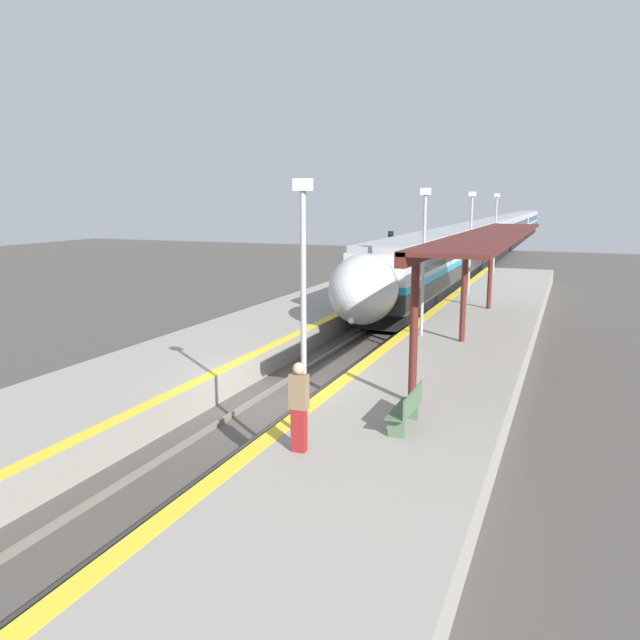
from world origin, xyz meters
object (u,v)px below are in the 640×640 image
Objects in this scene: train at (498,234)px; lamppost_mid at (424,252)px; lamppost_far at (471,236)px; lamppost_near at (303,294)px; lamppost_farthest at (495,228)px; railway_signal at (390,257)px; person_waiting at (299,405)px; platform_bench at (408,408)px.

lamppost_mid reaches higher than train.
train is at bearing 94.03° from lamppost_far.
lamppost_near is 32.66m from lamppost_farthest.
train is 46.59m from lamppost_mid.
lamppost_farthest is at bearing 90.00° from lamppost_mid.
lamppost_near is 1.00× the size of lamppost_far.
train is 33.13m from railway_signal.
lamppost_mid is 21.77m from lamppost_farthest.
person_waiting is at bearing -89.44° from lamppost_far.
lamppost_near is (-1.91, -1.28, 2.58)m from platform_bench.
lamppost_farthest reaches higher than train.
railway_signal is at bearing 110.42° from lamppost_mid.
railway_signal is at bearing -121.06° from lamppost_farthest.
lamppost_far is at bearing 95.32° from platform_bench.
train is at bearing 94.50° from platform_bench.
lamppost_near reaches higher than train.
railway_signal is 0.74× the size of lamppost_mid.
lamppost_farthest is at bearing 93.48° from platform_bench.
lamppost_farthest is (0.00, 21.77, 0.00)m from lamppost_mid.
lamppost_near is (2.51, -57.38, 1.67)m from train.
lamppost_farthest reaches higher than person_waiting.
lamppost_farthest reaches higher than railway_signal.
platform_bench is 24.11m from railway_signal.
lamppost_near is at bearing -78.37° from railway_signal.
person_waiting is 0.34× the size of lamppost_farthest.
train is at bearing 85.67° from railway_signal.
lamppost_mid is (5.01, -13.46, 1.47)m from railway_signal.
platform_bench is 10.13m from lamppost_mid.
lamppost_far is (-0.22, 22.53, 2.10)m from person_waiting.
lamppost_mid is (-1.91, 9.61, 2.58)m from platform_bench.
platform_bench is 0.30× the size of lamppost_farthest.
railway_signal is at bearing -94.33° from train.
lamppost_mid is at bearing -90.00° from lamppost_far.
train is 56.28m from platform_bench.
platform_bench is 0.41× the size of railway_signal.
lamppost_far is at bearing 90.56° from person_waiting.
lamppost_mid is 1.00× the size of lamppost_far.
railway_signal reaches higher than person_waiting.
train is at bearing 92.69° from person_waiting.
lamppost_mid is at bearing 101.23° from platform_bench.
person_waiting is 25.64m from railway_signal.
lamppost_far is at bearing -90.00° from lamppost_farthest.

